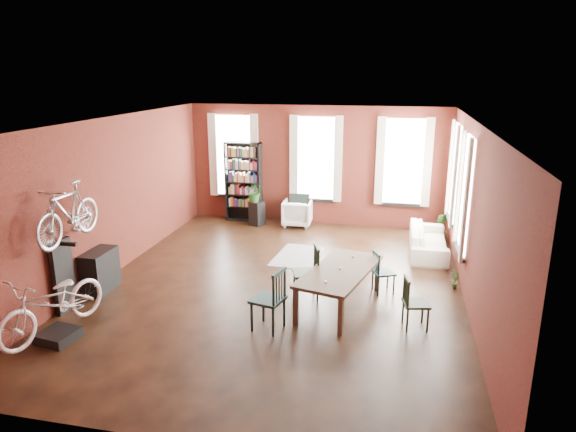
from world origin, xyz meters
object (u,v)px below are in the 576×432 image
(dining_chair_a, at_px, (268,299))
(console_table, at_px, (100,271))
(bike_trainer, at_px, (58,336))
(white_armchair, at_px, (297,212))
(dining_table, at_px, (340,288))
(plant_stand, at_px, (257,213))
(dining_chair_b, at_px, (306,273))
(dining_chair_d, at_px, (384,272))
(bookshelf, at_px, (244,182))
(bicycle_floor, at_px, (49,275))
(cream_sofa, at_px, (429,236))
(dining_chair_c, at_px, (416,303))

(dining_chair_a, relative_size, console_table, 1.31)
(dining_chair_a, bearing_deg, bike_trainer, -57.10)
(white_armchair, bearing_deg, dining_chair_a, 93.89)
(dining_table, height_order, plant_stand, dining_table)
(dining_chair_a, distance_m, bike_trainer, 3.33)
(dining_table, xyz_separation_m, bike_trainer, (-4.17, -2.13, -0.28))
(dining_chair_b, bearing_deg, dining_chair_d, 92.19)
(dining_chair_b, distance_m, bike_trainer, 4.25)
(dining_chair_b, height_order, dining_chair_d, dining_chair_b)
(dining_chair_a, relative_size, dining_chair_b, 1.05)
(dining_table, bearing_deg, bookshelf, 138.16)
(console_table, xyz_separation_m, plant_stand, (1.76, 4.81, -0.07))
(white_armchair, bearing_deg, console_table, 57.64)
(bicycle_floor, bearing_deg, white_armchair, 84.54)
(bookshelf, bearing_deg, white_armchair, -7.42)
(dining_table, height_order, bookshelf, bookshelf)
(dining_chair_d, xyz_separation_m, cream_sofa, (0.93, 2.44, -0.00))
(dining_chair_a, xyz_separation_m, cream_sofa, (2.72, 4.29, -0.12))
(bike_trainer, bearing_deg, white_armchair, 70.27)
(console_table, bearing_deg, bike_trainer, -78.22)
(dining_chair_d, relative_size, white_armchair, 1.06)
(dining_table, distance_m, dining_chair_c, 1.41)
(dining_table, relative_size, bicycle_floor, 1.09)
(dining_chair_a, xyz_separation_m, console_table, (-3.51, 0.79, -0.12))
(dining_table, height_order, console_table, console_table)
(dining_chair_d, distance_m, console_table, 5.40)
(dining_chair_d, bearing_deg, bookshelf, 20.93)
(cream_sofa, bearing_deg, bicycle_floor, 132.82)
(dining_chair_a, height_order, cream_sofa, dining_chair_a)
(dining_table, bearing_deg, dining_chair_a, -119.95)
(dining_chair_c, bearing_deg, dining_chair_d, 11.08)
(bike_trainer, xyz_separation_m, bicycle_floor, (0.02, -0.04, 1.04))
(cream_sofa, distance_m, bicycle_floor, 7.97)
(dining_chair_b, xyz_separation_m, console_table, (-3.90, -0.50, -0.10))
(white_armchair, height_order, console_table, console_table)
(dining_table, relative_size, dining_chair_d, 2.55)
(dining_chair_a, height_order, bicycle_floor, bicycle_floor)
(bike_trainer, bearing_deg, dining_chair_a, 18.94)
(cream_sofa, xyz_separation_m, bicycle_floor, (-5.82, -5.40, 0.71))
(dining_chair_d, relative_size, console_table, 1.02)
(white_armchair, relative_size, plant_stand, 1.18)
(dining_chair_b, xyz_separation_m, bike_trainer, (-3.51, -2.36, -0.42))
(bookshelf, bearing_deg, cream_sofa, -18.95)
(dining_chair_c, height_order, bicycle_floor, bicycle_floor)
(dining_table, distance_m, plant_stand, 5.33)
(dining_chair_d, height_order, bicycle_floor, bicycle_floor)
(white_armchair, bearing_deg, cream_sofa, 153.46)
(dining_chair_b, relative_size, bookshelf, 0.45)
(console_table, bearing_deg, dining_chair_a, -12.61)
(dining_chair_d, distance_m, plant_stand, 5.15)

